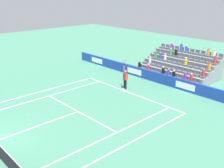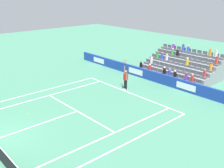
{
  "view_description": "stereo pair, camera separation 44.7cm",
  "coord_description": "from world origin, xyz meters",
  "views": [
    {
      "loc": [
        -14.67,
        3.75,
        8.43
      ],
      "look_at": [
        0.45,
        -10.2,
        1.1
      ],
      "focal_mm": 42.8,
      "sensor_mm": 36.0,
      "label": 1
    },
    {
      "loc": [
        -14.97,
        3.42,
        8.43
      ],
      "look_at": [
        0.45,
        -10.2,
        1.1
      ],
      "focal_mm": 42.8,
      "sensor_mm": 36.0,
      "label": 2
    }
  ],
  "objects": [
    {
      "name": "line_service",
      "position": [
        0.0,
        -6.4,
        0.0
      ],
      "size": [
        8.23,
        0.1,
        0.01
      ],
      "primitive_type": "cube",
      "color": "white",
      "rests_on": "ground"
    },
    {
      "name": "line_doubles_sideline_right",
      "position": [
        -5.49,
        -5.95,
        0.0
      ],
      "size": [
        0.1,
        11.89,
        0.01
      ],
      "primitive_type": "cube",
      "color": "white",
      "rests_on": "ground"
    },
    {
      "name": "sponsor_barrier",
      "position": [
        0.0,
        -15.77,
        0.49
      ],
      "size": [
        24.01,
        0.22,
        0.98
      ],
      "color": "#193899",
      "rests_on": "ground"
    },
    {
      "name": "line_centre_mark",
      "position": [
        0.0,
        -11.79,
        0.0
      ],
      "size": [
        0.1,
        0.2,
        0.01
      ],
      "primitive_type": "cube",
      "color": "white",
      "rests_on": "ground"
    },
    {
      "name": "line_singles_sideline_left",
      "position": [
        4.12,
        -5.95,
        0.0
      ],
      "size": [
        0.1,
        11.89,
        0.01
      ],
      "primitive_type": "cube",
      "color": "white",
      "rests_on": "ground"
    },
    {
      "name": "line_doubles_sideline_left",
      "position": [
        5.49,
        -5.95,
        0.0
      ],
      "size": [
        0.1,
        11.89,
        0.01
      ],
      "primitive_type": "cube",
      "color": "white",
      "rests_on": "ground"
    },
    {
      "name": "stadium_stand",
      "position": [
        -0.0,
        -19.32,
        0.83
      ],
      "size": [
        7.44,
        4.75,
        3.03
      ],
      "color": "gray",
      "rests_on": "ground"
    },
    {
      "name": "line_singles_sideline_right",
      "position": [
        -4.12,
        -5.95,
        0.0
      ],
      "size": [
        0.1,
        11.89,
        0.01
      ],
      "primitive_type": "cube",
      "color": "white",
      "rests_on": "ground"
    },
    {
      "name": "line_centre_service",
      "position": [
        0.0,
        -3.2,
        0.0
      ],
      "size": [
        0.1,
        6.4,
        0.01
      ],
      "primitive_type": "cube",
      "color": "white",
      "rests_on": "ground"
    },
    {
      "name": "loose_tennis_ball",
      "position": [
        1.87,
        -3.49,
        0.03
      ],
      "size": [
        0.07,
        0.07,
        0.07
      ],
      "primitive_type": "sphere",
      "color": "#D1E533",
      "rests_on": "ground"
    },
    {
      "name": "line_baseline",
      "position": [
        0.0,
        -11.89,
        0.0
      ],
      "size": [
        10.97,
        0.1,
        0.01
      ],
      "primitive_type": "cube",
      "color": "white",
      "rests_on": "ground"
    },
    {
      "name": "tennis_player",
      "position": [
        0.9,
        -12.2,
        0.99
      ],
      "size": [
        0.51,
        0.41,
        2.85
      ],
      "color": "black",
      "rests_on": "ground"
    }
  ]
}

